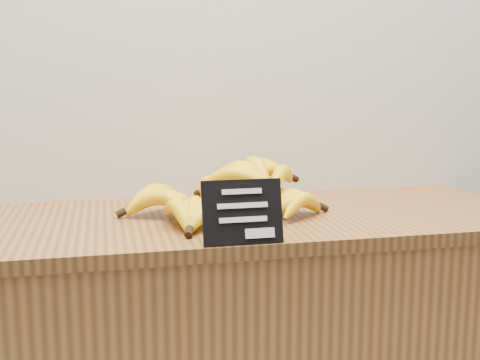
% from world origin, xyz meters
% --- Properties ---
extents(counter_top, '(1.42, 0.54, 0.03)m').
position_xyz_m(counter_top, '(-0.09, 2.75, 0.92)').
color(counter_top, brown).
rests_on(counter_top, counter).
extents(chalkboard_sign, '(0.16, 0.04, 0.12)m').
position_xyz_m(chalkboard_sign, '(-0.13, 2.50, 0.99)').
color(chalkboard_sign, black).
rests_on(chalkboard_sign, counter_top).
extents(banana_pile, '(0.49, 0.37, 0.12)m').
position_xyz_m(banana_pile, '(-0.10, 2.75, 0.98)').
color(banana_pile, yellow).
rests_on(banana_pile, counter_top).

